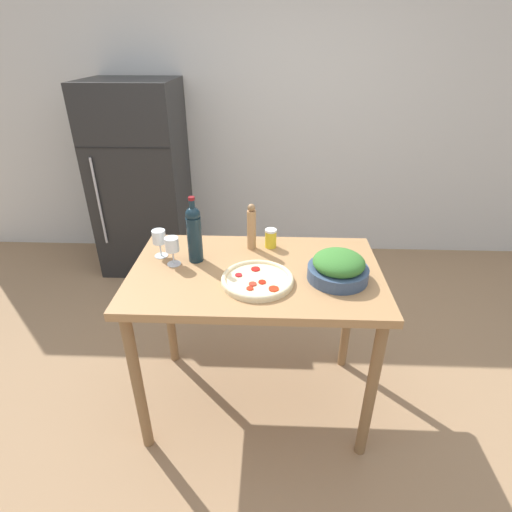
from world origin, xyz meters
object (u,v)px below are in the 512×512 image
Objects in this scene: refrigerator at (141,180)px; wine_bottle at (194,233)px; wine_glass_near at (172,246)px; salt_canister at (271,238)px; wine_glass_far at (159,238)px; salad_bowl at (338,267)px; homemade_pizza at (257,280)px; pepper_mill at (252,227)px.

wine_bottle is (0.78, -1.59, 0.25)m from refrigerator.
wine_glass_near reaches higher than salt_canister.
wine_glass_far reaches higher than salt_canister.
salt_canister is at bearing 12.67° from wine_glass_far.
salad_bowl is 0.46m from salt_canister.
salad_bowl is 0.84× the size of homemade_pizza.
wine_bottle reaches higher than wine_glass_far.
wine_glass_far is (-0.09, 0.08, 0.00)m from wine_glass_near.
pepper_mill is 0.75× the size of homemade_pizza.
salt_canister is at bearing 80.86° from homemade_pizza.
wine_bottle is at bearing -10.69° from wine_glass_far.
pepper_mill is at bearing 27.59° from wine_bottle.
wine_glass_near is 1.00× the size of wine_glass_far.
salad_bowl reaches higher than salt_canister.
wine_bottle reaches higher than pepper_mill.
salt_canister is (0.39, 0.17, -0.11)m from wine_bottle.
wine_glass_far is at bearing 136.05° from wine_glass_near.
wine_bottle is 1.01× the size of homemade_pizza.
refrigerator is at bearing 126.32° from pepper_mill.
wine_bottle is at bearing -152.41° from pepper_mill.
salt_canister reaches higher than homemade_pizza.
wine_glass_far is 0.49m from pepper_mill.
refrigerator is at bearing 110.51° from wine_glass_far.
salt_canister is (0.50, 0.22, -0.05)m from wine_glass_near.
wine_glass_far is 0.60m from salt_canister.
refrigerator is 1.79m from wine_bottle.
salt_canister is (0.06, 0.37, 0.04)m from homemade_pizza.
homemade_pizza is (0.05, -0.35, -0.11)m from pepper_mill.
wine_bottle is 2.33× the size of wine_glass_near.
refrigerator is 10.99× the size of wine_glass_far.
wine_glass_near is 0.44× the size of homemade_pizza.
refrigerator is 5.68× the size of salad_bowl.
homemade_pizza is (0.53, -0.24, -0.09)m from wine_glass_far.
homemade_pizza is at bearing -172.81° from salad_bowl.
wine_glass_near is (0.67, -1.64, 0.19)m from refrigerator.
salad_bowl is (0.72, -0.16, -0.10)m from wine_bottle.
salt_canister is at bearing 23.38° from wine_bottle.
wine_glass_near is 0.83m from salad_bowl.
refrigerator is 2.12m from homemade_pizza.
salad_bowl is 0.39m from homemade_pizza.
wine_glass_near reaches higher than homemade_pizza.
wine_glass_far is 0.59m from homemade_pizza.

